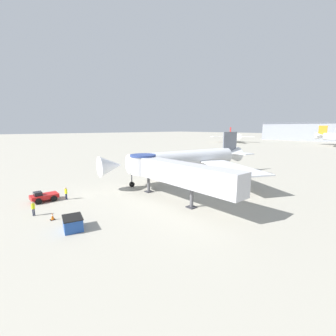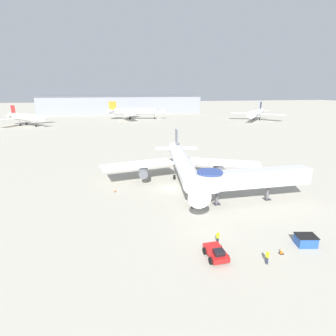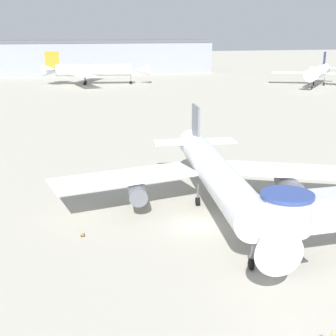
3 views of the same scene
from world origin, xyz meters
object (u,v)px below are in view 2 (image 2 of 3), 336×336
(main_airplane, at_px, (183,164))
(traffic_cone_apron_front, at_px, (281,251))
(jet_bridge, at_px, (247,178))
(ground_crew_wing_walker, at_px, (218,237))
(ground_crew_marshaller, at_px, (267,256))
(background_jet_red_tail, at_px, (24,117))
(traffic_cone_port_wing, at_px, (115,190))
(background_jet_navy_tail, at_px, (257,113))
(background_jet_orange_tail, at_px, (134,111))
(service_container_blue, at_px, (306,240))
(pushback_tug_red, at_px, (216,253))

(main_airplane, bearing_deg, traffic_cone_apron_front, -72.01)
(jet_bridge, relative_size, ground_crew_wing_walker, 11.13)
(ground_crew_marshaller, bearing_deg, jet_bridge, 134.02)
(ground_crew_marshaller, xyz_separation_m, background_jet_red_tail, (-58.06, 132.37, 3.58))
(traffic_cone_port_wing, bearing_deg, jet_bridge, -24.13)
(traffic_cone_port_wing, xyz_separation_m, traffic_cone_apron_front, (17.96, -23.96, 0.10))
(background_jet_navy_tail, relative_size, background_jet_red_tail, 1.15)
(main_airplane, relative_size, background_jet_orange_tail, 0.92)
(main_airplane, xyz_separation_m, service_container_blue, (8.21, -25.32, -3.20))
(jet_bridge, relative_size, background_jet_orange_tail, 0.54)
(traffic_cone_apron_front, bearing_deg, background_jet_red_tail, 114.88)
(main_airplane, relative_size, service_container_blue, 12.37)
(jet_bridge, height_order, ground_crew_marshaller, jet_bridge)
(service_container_blue, height_order, ground_crew_marshaller, ground_crew_marshaller)
(pushback_tug_red, height_order, traffic_cone_port_wing, pushback_tug_red)
(ground_crew_marshaller, xyz_separation_m, background_jet_navy_tail, (75.08, 126.45, 3.79))
(ground_crew_wing_walker, relative_size, background_jet_navy_tail, 0.06)
(pushback_tug_red, bearing_deg, background_jet_red_tail, 112.35)
(pushback_tug_red, xyz_separation_m, background_jet_orange_tail, (6.76, 149.92, 4.24))
(main_airplane, relative_size, jet_bridge, 1.69)
(jet_bridge, height_order, traffic_cone_port_wing, jet_bridge)
(service_container_blue, xyz_separation_m, traffic_cone_port_wing, (-21.90, 23.11, -0.38))
(main_airplane, distance_m, traffic_cone_apron_front, 26.74)
(jet_bridge, bearing_deg, background_jet_navy_tail, 59.06)
(jet_bridge, relative_size, ground_crew_marshaller, 11.73)
(pushback_tug_red, distance_m, background_jet_red_tail, 140.62)
(traffic_cone_apron_front, bearing_deg, ground_crew_wing_walker, 151.37)
(ground_crew_marshaller, distance_m, background_jet_orange_tail, 152.19)
(traffic_cone_apron_front, relative_size, ground_crew_marshaller, 0.47)
(jet_bridge, bearing_deg, background_jet_red_tail, 119.78)
(main_airplane, xyz_separation_m, ground_crew_wing_walker, (-2.14, -22.68, -2.83))
(main_airplane, height_order, background_jet_orange_tail, background_jet_orange_tail)
(main_airplane, relative_size, pushback_tug_red, 9.86)
(ground_crew_marshaller, bearing_deg, ground_crew_wing_walker, -167.25)
(pushback_tug_red, height_order, background_jet_red_tail, background_jet_red_tail)
(pushback_tug_red, relative_size, service_container_blue, 1.25)
(background_jet_navy_tail, distance_m, background_jet_orange_tail, 77.67)
(main_airplane, height_order, background_jet_navy_tail, background_jet_navy_tail)
(main_airplane, distance_m, ground_crew_marshaller, 27.64)
(background_jet_red_tail, bearing_deg, main_airplane, -107.02)
(ground_crew_marshaller, distance_m, background_jet_red_tail, 144.59)
(main_airplane, relative_size, ground_crew_wing_walker, 18.80)
(pushback_tug_red, xyz_separation_m, service_container_blue, (11.65, -0.07, -0.03))
(ground_crew_marshaller, height_order, background_jet_red_tail, background_jet_red_tail)
(traffic_cone_port_wing, height_order, background_jet_red_tail, background_jet_red_tail)
(traffic_cone_port_wing, bearing_deg, ground_crew_marshaller, -58.89)
(traffic_cone_apron_front, height_order, background_jet_navy_tail, background_jet_navy_tail)
(traffic_cone_apron_front, height_order, background_jet_orange_tail, background_jet_orange_tail)
(jet_bridge, relative_size, background_jet_navy_tail, 0.71)
(ground_crew_wing_walker, distance_m, background_jet_red_tail, 138.74)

